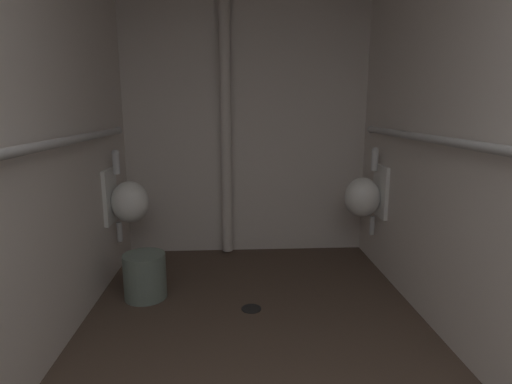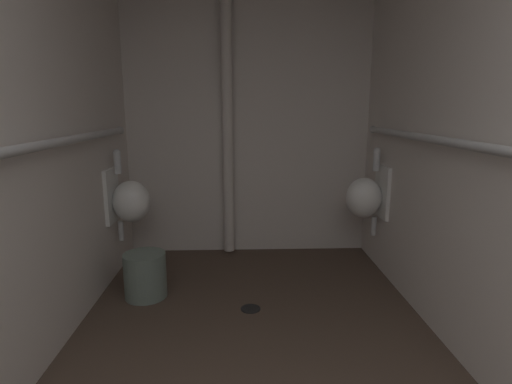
% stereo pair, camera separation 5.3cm
% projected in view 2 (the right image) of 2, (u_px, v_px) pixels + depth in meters
% --- Properties ---
extents(floor, '(2.39, 4.04, 0.08)m').
position_uv_depth(floor, '(257.00, 384.00, 2.14)').
color(floor, '#47382D').
rests_on(floor, ground).
extents(wall_right, '(0.06, 4.04, 2.74)m').
position_uv_depth(wall_right, '(505.00, 112.00, 1.90)').
color(wall_right, silver).
rests_on(wall_right, ground).
extents(wall_back, '(2.39, 0.06, 2.74)m').
position_uv_depth(wall_back, '(248.00, 109.00, 3.80)').
color(wall_back, silver).
rests_on(wall_back, ground).
extents(urinal_left_mid, '(0.32, 0.30, 0.76)m').
position_uv_depth(urinal_left_mid, '(129.00, 200.00, 3.30)').
color(urinal_left_mid, white).
extents(urinal_right_mid, '(0.32, 0.30, 0.76)m').
position_uv_depth(urinal_right_mid, '(366.00, 196.00, 3.43)').
color(urinal_right_mid, white).
extents(supply_pipe_left, '(0.06, 3.25, 0.06)m').
position_uv_depth(supply_pipe_left, '(18.00, 150.00, 1.82)').
color(supply_pipe_left, '#B2B2B2').
extents(supply_pipe_right, '(0.06, 3.33, 0.06)m').
position_uv_depth(supply_pipe_right, '(483.00, 148.00, 1.93)').
color(supply_pipe_right, '#B2B2B2').
extents(standpipe_back_wall, '(0.10, 0.10, 2.69)m').
position_uv_depth(standpipe_back_wall, '(227.00, 109.00, 3.69)').
color(standpipe_back_wall, silver).
rests_on(standpipe_back_wall, ground).
extents(floor_drain, '(0.14, 0.14, 0.01)m').
position_uv_depth(floor_drain, '(251.00, 308.00, 2.86)').
color(floor_drain, black).
rests_on(floor_drain, ground).
extents(waste_bin, '(0.31, 0.31, 0.34)m').
position_uv_depth(waste_bin, '(145.00, 275.00, 3.01)').
color(waste_bin, slate).
rests_on(waste_bin, ground).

